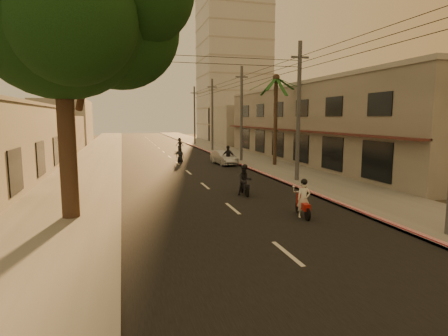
% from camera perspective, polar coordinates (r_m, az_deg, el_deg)
% --- Properties ---
extents(ground, '(160.00, 160.00, 0.00)m').
position_cam_1_polar(ground, '(15.65, 3.42, -7.92)').
color(ground, '#383023').
rests_on(ground, ground).
extents(road, '(10.00, 140.00, 0.02)m').
position_cam_1_polar(road, '(34.87, -7.11, 0.72)').
color(road, black).
rests_on(road, ground).
extents(sidewalk_right, '(5.00, 140.00, 0.12)m').
position_cam_1_polar(sidewalk_right, '(36.66, 4.57, 1.17)').
color(sidewalk_right, slate).
rests_on(sidewalk_right, ground).
extents(sidewalk_left, '(5.00, 140.00, 0.12)m').
position_cam_1_polar(sidewalk_left, '(34.63, -19.49, 0.37)').
color(sidewalk_left, slate).
rests_on(sidewalk_left, ground).
extents(curb_stripe, '(0.20, 60.00, 0.20)m').
position_cam_1_polar(curb_stripe, '(31.19, 3.52, 0.11)').
color(curb_stripe, red).
rests_on(curb_stripe, ground).
extents(shophouse_row, '(8.80, 34.20, 7.30)m').
position_cam_1_polar(shophouse_row, '(37.35, 15.12, 6.57)').
color(shophouse_row, gray).
rests_on(shophouse_row, ground).
extents(distant_tower, '(12.10, 12.10, 28.00)m').
position_cam_1_polar(distant_tower, '(73.95, 1.36, 15.30)').
color(distant_tower, '#B7B5B2').
rests_on(distant_tower, ground).
extents(broadleaf_tree, '(9.60, 8.70, 12.10)m').
position_cam_1_polar(broadleaf_tree, '(17.06, -22.30, 21.63)').
color(broadleaf_tree, black).
rests_on(broadleaf_tree, ground).
extents(palm_tree, '(5.00, 5.00, 8.20)m').
position_cam_1_polar(palm_tree, '(33.02, 7.95, 12.73)').
color(palm_tree, black).
rests_on(palm_tree, ground).
extents(utility_poles, '(1.20, 48.26, 9.00)m').
position_cam_1_polar(utility_poles, '(36.08, 2.70, 11.38)').
color(utility_poles, '#38383A').
rests_on(utility_poles, ground).
extents(filler_right, '(8.00, 14.00, 6.00)m').
position_cam_1_polar(filler_right, '(62.21, 2.45, 6.57)').
color(filler_right, '#A09B91').
rests_on(filler_right, ground).
extents(filler_left_near, '(8.00, 14.00, 4.40)m').
position_cam_1_polar(filler_left_near, '(49.18, -26.00, 4.58)').
color(filler_left_near, '#A09B91').
rests_on(filler_left_near, ground).
extents(filler_left_far, '(8.00, 14.00, 7.00)m').
position_cam_1_polar(filler_left_far, '(66.91, -23.22, 6.47)').
color(filler_left_far, '#A09B91').
rests_on(filler_left_far, ground).
extents(scooter_red, '(0.73, 1.70, 1.67)m').
position_cam_1_polar(scooter_red, '(16.21, 12.02, -4.84)').
color(scooter_red, black).
rests_on(scooter_red, ground).
extents(scooter_mid_a, '(0.88, 1.75, 1.71)m').
position_cam_1_polar(scooter_mid_a, '(20.40, 3.18, -2.01)').
color(scooter_mid_a, black).
rests_on(scooter_mid_a, ground).
extents(scooter_mid_b, '(1.23, 1.79, 1.81)m').
position_cam_1_polar(scooter_mid_b, '(32.52, 0.61, 1.72)').
color(scooter_mid_b, black).
rests_on(scooter_mid_b, ground).
extents(scooter_far_a, '(1.03, 1.56, 1.59)m').
position_cam_1_polar(scooter_far_a, '(35.02, -6.72, 1.93)').
color(scooter_far_a, black).
rests_on(scooter_far_a, ground).
extents(scooter_far_b, '(1.39, 1.61, 1.65)m').
position_cam_1_polar(scooter_far_b, '(48.91, -6.79, 3.60)').
color(scooter_far_b, black).
rests_on(scooter_far_b, ground).
extents(parked_car, '(2.08, 4.15, 1.29)m').
position_cam_1_polar(parked_car, '(33.64, -0.01, 1.61)').
color(parked_car, '#A1A4A9').
rests_on(parked_car, ground).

